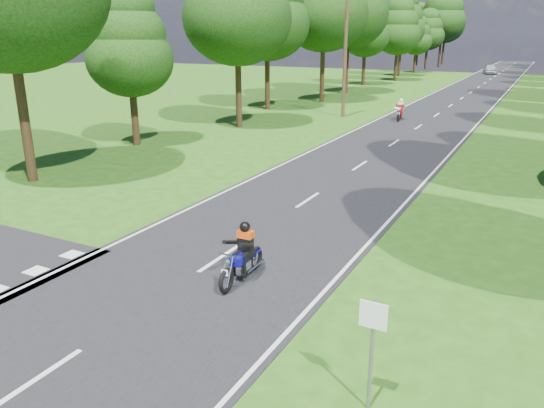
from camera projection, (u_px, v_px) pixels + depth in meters
The scene contains 9 objects.
ground at pixel (175, 288), 12.88m from camera, with size 160.00×160.00×0.00m, color #224E11.
main_road at pixel (471, 92), 55.07m from camera, with size 7.00×140.00×0.02m, color black.
road_markings at pixel (467, 94), 53.55m from camera, with size 7.40×140.00×0.01m.
treeline at pixel (505, 11), 60.40m from camera, with size 40.00×115.35×14.78m.
telegraph_pole at pixel (345, 60), 37.89m from camera, with size 1.20×0.26×8.00m.
road_sign at pixel (372, 338), 8.36m from camera, with size 0.45×0.07×2.00m.
rider_near_blue at pixel (241, 252), 13.05m from camera, with size 0.60×1.79×1.49m, color #100E9B, non-canonical shape.
rider_far_red at pixel (400, 109), 37.36m from camera, with size 0.60×1.79×1.49m, color #A00C1A, non-canonical shape.
distant_car at pixel (490, 69), 79.11m from camera, with size 1.68×4.19×1.43m, color silver.
Camera 1 is at (7.46, -9.22, 5.93)m, focal length 35.00 mm.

